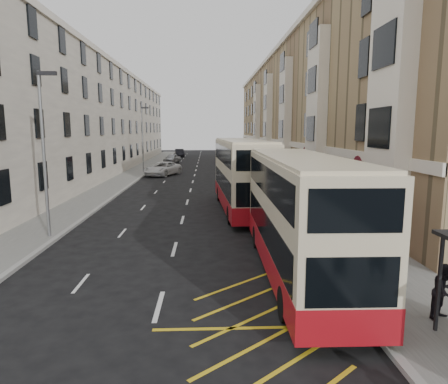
{
  "coord_description": "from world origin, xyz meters",
  "views": [
    {
      "loc": [
        1.53,
        -7.76,
        5.42
      ],
      "look_at": [
        2.25,
        9.37,
        2.74
      ],
      "focal_mm": 32.0,
      "sensor_mm": 36.0,
      "label": 1
    }
  ],
  "objects_px": {
    "street_lamp_far": "(143,136)",
    "car_dark": "(179,153)",
    "pedestrian_far": "(348,240)",
    "street_lamp_near": "(44,146)",
    "car_silver": "(172,159)",
    "double_decker_rear": "(242,175)",
    "white_van": "(163,169)",
    "double_decker_front": "(299,216)",
    "pedestrian_mid": "(444,291)",
    "car_red": "(227,157)"
  },
  "relations": [
    {
      "from": "street_lamp_far",
      "to": "car_dark",
      "type": "relative_size",
      "value": 1.67
    },
    {
      "from": "street_lamp_far",
      "to": "pedestrian_far",
      "type": "height_order",
      "value": "street_lamp_far"
    },
    {
      "from": "street_lamp_near",
      "to": "pedestrian_far",
      "type": "height_order",
      "value": "street_lamp_near"
    },
    {
      "from": "street_lamp_far",
      "to": "car_dark",
      "type": "height_order",
      "value": "street_lamp_far"
    },
    {
      "from": "car_silver",
      "to": "double_decker_rear",
      "type": "bearing_deg",
      "value": -62.14
    },
    {
      "from": "white_van",
      "to": "car_dark",
      "type": "distance_m",
      "value": 32.89
    },
    {
      "from": "street_lamp_near",
      "to": "double_decker_front",
      "type": "height_order",
      "value": "street_lamp_near"
    },
    {
      "from": "street_lamp_near",
      "to": "double_decker_rear",
      "type": "relative_size",
      "value": 0.66
    },
    {
      "from": "pedestrian_mid",
      "to": "car_silver",
      "type": "height_order",
      "value": "pedestrian_mid"
    },
    {
      "from": "car_silver",
      "to": "car_red",
      "type": "xyz_separation_m",
      "value": [
        9.12,
        1.69,
        0.03
      ]
    },
    {
      "from": "car_silver",
      "to": "street_lamp_near",
      "type": "bearing_deg",
      "value": -76.52
    },
    {
      "from": "car_silver",
      "to": "car_dark",
      "type": "xyz_separation_m",
      "value": [
        0.19,
        15.22,
        0.03
      ]
    },
    {
      "from": "pedestrian_mid",
      "to": "pedestrian_far",
      "type": "relative_size",
      "value": 1.0
    },
    {
      "from": "double_decker_rear",
      "to": "white_van",
      "type": "bearing_deg",
      "value": 106.89
    },
    {
      "from": "street_lamp_far",
      "to": "white_van",
      "type": "relative_size",
      "value": 1.39
    },
    {
      "from": "car_silver",
      "to": "car_dark",
      "type": "height_order",
      "value": "car_dark"
    },
    {
      "from": "street_lamp_near",
      "to": "car_red",
      "type": "xyz_separation_m",
      "value": [
        11.25,
        47.38,
        -3.85
      ]
    },
    {
      "from": "street_lamp_near",
      "to": "car_silver",
      "type": "distance_m",
      "value": 45.9
    },
    {
      "from": "pedestrian_mid",
      "to": "car_red",
      "type": "height_order",
      "value": "pedestrian_mid"
    },
    {
      "from": "car_red",
      "to": "car_dark",
      "type": "bearing_deg",
      "value": -57.1
    },
    {
      "from": "double_decker_front",
      "to": "street_lamp_near",
      "type": "bearing_deg",
      "value": 154.51
    },
    {
      "from": "street_lamp_near",
      "to": "pedestrian_mid",
      "type": "relative_size",
      "value": 5.03
    },
    {
      "from": "white_van",
      "to": "double_decker_front",
      "type": "bearing_deg",
      "value": -53.96
    },
    {
      "from": "pedestrian_mid",
      "to": "car_silver",
      "type": "distance_m",
      "value": 56.49
    },
    {
      "from": "double_decker_rear",
      "to": "white_van",
      "type": "xyz_separation_m",
      "value": [
        -7.67,
        21.36,
        -1.63
      ]
    },
    {
      "from": "double_decker_rear",
      "to": "car_dark",
      "type": "xyz_separation_m",
      "value": [
        -7.89,
        54.25,
        -1.64
      ]
    },
    {
      "from": "double_decker_front",
      "to": "car_red",
      "type": "bearing_deg",
      "value": 90.67
    },
    {
      "from": "pedestrian_far",
      "to": "white_van",
      "type": "bearing_deg",
      "value": -58.21
    },
    {
      "from": "street_lamp_far",
      "to": "double_decker_rear",
      "type": "distance_m",
      "value": 25.58
    },
    {
      "from": "pedestrian_far",
      "to": "car_silver",
      "type": "relative_size",
      "value": 0.36
    },
    {
      "from": "car_dark",
      "to": "street_lamp_near",
      "type": "bearing_deg",
      "value": -100.19
    },
    {
      "from": "car_dark",
      "to": "pedestrian_mid",
      "type": "bearing_deg",
      "value": -88.2
    },
    {
      "from": "pedestrian_far",
      "to": "car_dark",
      "type": "distance_m",
      "value": 66.09
    },
    {
      "from": "street_lamp_near",
      "to": "car_red",
      "type": "distance_m",
      "value": 48.85
    },
    {
      "from": "street_lamp_near",
      "to": "double_decker_front",
      "type": "bearing_deg",
      "value": -26.14
    },
    {
      "from": "street_lamp_near",
      "to": "car_dark",
      "type": "xyz_separation_m",
      "value": [
        2.32,
        60.91,
        -3.85
      ]
    },
    {
      "from": "car_red",
      "to": "street_lamp_near",
      "type": "bearing_deg",
      "value": 76.1
    },
    {
      "from": "double_decker_rear",
      "to": "white_van",
      "type": "height_order",
      "value": "double_decker_rear"
    },
    {
      "from": "car_silver",
      "to": "car_red",
      "type": "height_order",
      "value": "car_red"
    },
    {
      "from": "pedestrian_mid",
      "to": "pedestrian_far",
      "type": "xyz_separation_m",
      "value": [
        -0.87,
        5.23,
        0.0
      ]
    },
    {
      "from": "white_van",
      "to": "pedestrian_far",
      "type": "bearing_deg",
      "value": -49.57
    },
    {
      "from": "street_lamp_far",
      "to": "car_silver",
      "type": "height_order",
      "value": "street_lamp_far"
    },
    {
      "from": "white_van",
      "to": "car_silver",
      "type": "relative_size",
      "value": 1.3
    },
    {
      "from": "pedestrian_far",
      "to": "white_van",
      "type": "height_order",
      "value": "pedestrian_far"
    },
    {
      "from": "pedestrian_far",
      "to": "pedestrian_mid",
      "type": "bearing_deg",
      "value": 112.24
    },
    {
      "from": "pedestrian_mid",
      "to": "car_silver",
      "type": "relative_size",
      "value": 0.36
    },
    {
      "from": "double_decker_rear",
      "to": "pedestrian_mid",
      "type": "height_order",
      "value": "double_decker_rear"
    },
    {
      "from": "street_lamp_far",
      "to": "car_red",
      "type": "height_order",
      "value": "street_lamp_far"
    },
    {
      "from": "pedestrian_far",
      "to": "white_van",
      "type": "relative_size",
      "value": 0.28
    },
    {
      "from": "street_lamp_near",
      "to": "car_red",
      "type": "height_order",
      "value": "street_lamp_near"
    }
  ]
}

